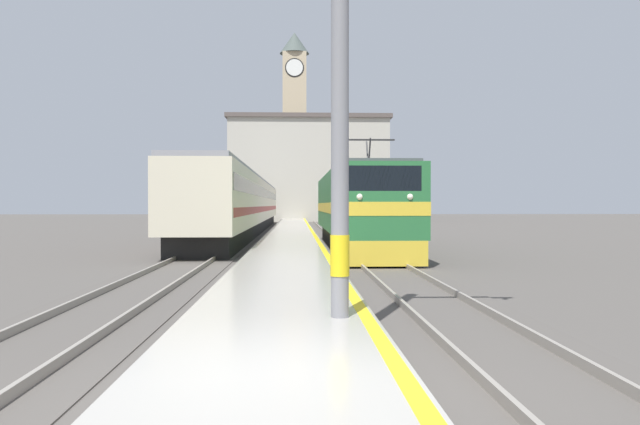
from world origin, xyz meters
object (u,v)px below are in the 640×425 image
object	(u,v)px
catenary_mast	(345,19)
clock_tower	(295,121)
locomotive_train	(357,209)
passenger_train	(246,204)

from	to	relation	value
catenary_mast	clock_tower	size ratio (longest dim) A/B	0.34
locomotive_train	catenary_mast	bearing A→B (deg)	-96.18
locomotive_train	clock_tower	bearing A→B (deg)	92.98
passenger_train	clock_tower	bearing A→B (deg)	84.80
locomotive_train	clock_tower	size ratio (longest dim) A/B	0.70
passenger_train	catenary_mast	xyz separation A→B (m)	(4.38, -37.07, 2.61)
catenary_mast	locomotive_train	bearing A→B (deg)	83.82
passenger_train	locomotive_train	bearing A→B (deg)	-70.00
locomotive_train	catenary_mast	distance (m)	19.62
catenary_mast	clock_tower	world-z (taller)	clock_tower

